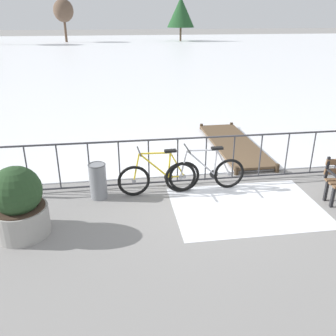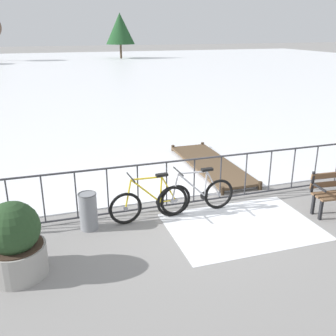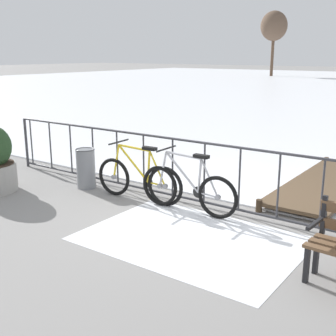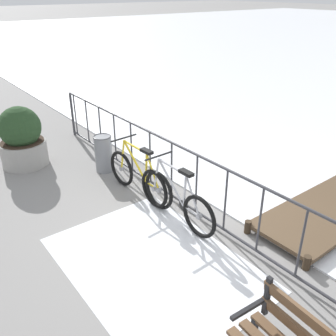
{
  "view_description": "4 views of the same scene",
  "coord_description": "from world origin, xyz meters",
  "px_view_note": "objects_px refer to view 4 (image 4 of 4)",
  "views": [
    {
      "loc": [
        -1.88,
        -7.08,
        3.47
      ],
      "look_at": [
        -0.87,
        -0.33,
        0.54
      ],
      "focal_mm": 38.9,
      "sensor_mm": 36.0,
      "label": 1
    },
    {
      "loc": [
        -2.94,
        -7.19,
        3.65
      ],
      "look_at": [
        -0.46,
        0.38,
        0.77
      ],
      "focal_mm": 41.86,
      "sensor_mm": 36.0,
      "label": 2
    },
    {
      "loc": [
        3.44,
        -5.78,
        2.41
      ],
      "look_at": [
        -0.16,
        -0.76,
        0.78
      ],
      "focal_mm": 46.87,
      "sensor_mm": 36.0,
      "label": 3
    },
    {
      "loc": [
        3.63,
        -3.35,
        3.27
      ],
      "look_at": [
        -0.49,
        -0.17,
        0.7
      ],
      "focal_mm": 39.14,
      "sensor_mm": 36.0,
      "label": 4
    }
  ],
  "objects_px": {
    "bicycle_near_railing": "(139,177)",
    "bicycle_second": "(175,200)",
    "trash_bin": "(104,153)",
    "planter_with_shrub": "(22,138)"
  },
  "relations": [
    {
      "from": "bicycle_second",
      "to": "trash_bin",
      "type": "height_order",
      "value": "bicycle_second"
    },
    {
      "from": "bicycle_second",
      "to": "trash_bin",
      "type": "bearing_deg",
      "value": -179.27
    },
    {
      "from": "bicycle_second",
      "to": "planter_with_shrub",
      "type": "relative_size",
      "value": 1.4
    },
    {
      "from": "bicycle_second",
      "to": "planter_with_shrub",
      "type": "bearing_deg",
      "value": -161.27
    },
    {
      "from": "bicycle_near_railing",
      "to": "bicycle_second",
      "type": "height_order",
      "value": "same"
    },
    {
      "from": "bicycle_near_railing",
      "to": "planter_with_shrub",
      "type": "distance_m",
      "value": 2.74
    },
    {
      "from": "bicycle_near_railing",
      "to": "trash_bin",
      "type": "xyz_separation_m",
      "value": [
        -1.24,
        -0.01,
        0.0
      ]
    },
    {
      "from": "bicycle_near_railing",
      "to": "bicycle_second",
      "type": "xyz_separation_m",
      "value": [
        0.97,
        0.02,
        0.0
      ]
    },
    {
      "from": "bicycle_second",
      "to": "trash_bin",
      "type": "relative_size",
      "value": 2.34
    },
    {
      "from": "trash_bin",
      "to": "bicycle_near_railing",
      "type": "bearing_deg",
      "value": 0.42
    }
  ]
}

